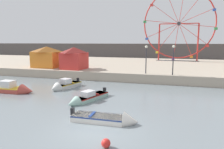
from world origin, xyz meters
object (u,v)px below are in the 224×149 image
object	(u,v)px
ferris_wheel_red_frame	(179,25)
carnival_booth_red_striped	(74,58)
mooring_buoy_orange	(106,143)
promenade_lamp_near	(146,55)
motorboat_faded_red	(11,89)
motorboat_white_red_stripe	(110,119)
carnival_booth_orange_canopy	(47,56)
motorboat_pale_grey	(64,86)
promenade_lamp_far	(173,55)
motorboat_seafoam	(86,98)

from	to	relation	value
ferris_wheel_red_frame	carnival_booth_red_striped	bearing A→B (deg)	-127.97
mooring_buoy_orange	promenade_lamp_near	bearing A→B (deg)	91.81
motorboat_faded_red	motorboat_white_red_stripe	world-z (taller)	motorboat_faded_red
motorboat_faded_red	carnival_booth_orange_canopy	bearing A→B (deg)	104.37
motorboat_faded_red	carnival_booth_red_striped	xyz separation A→B (m)	(1.67, 10.35, 2.38)
carnival_booth_red_striped	mooring_buoy_orange	bearing A→B (deg)	-55.85
motorboat_pale_grey	promenade_lamp_far	distance (m)	12.69
promenade_lamp_far	mooring_buoy_orange	bearing A→B (deg)	-99.03
motorboat_seafoam	motorboat_pale_grey	distance (m)	5.67
motorboat_faded_red	mooring_buoy_orange	distance (m)	14.71
ferris_wheel_red_frame	carnival_booth_red_striped	world-z (taller)	ferris_wheel_red_frame
motorboat_white_red_stripe	motorboat_pale_grey	bearing A→B (deg)	132.30
carnival_booth_orange_canopy	carnival_booth_red_striped	world-z (taller)	carnival_booth_orange_canopy
promenade_lamp_near	mooring_buoy_orange	size ratio (longest dim) A/B	7.67
motorboat_seafoam	carnival_booth_orange_canopy	bearing A→B (deg)	-118.31
motorboat_seafoam	motorboat_pale_grey	bearing A→B (deg)	-114.74
motorboat_pale_grey	carnival_booth_orange_canopy	xyz separation A→B (m)	(-7.32, 7.97, 2.42)
carnival_booth_red_striped	mooring_buoy_orange	world-z (taller)	carnival_booth_red_striped
motorboat_pale_grey	promenade_lamp_near	distance (m)	10.24
motorboat_seafoam	mooring_buoy_orange	distance (m)	8.06
motorboat_seafoam	motorboat_white_red_stripe	bearing A→B (deg)	58.05
motorboat_pale_grey	carnival_booth_red_striped	world-z (taller)	carnival_booth_red_striped
ferris_wheel_red_frame	mooring_buoy_orange	world-z (taller)	ferris_wheel_red_frame
motorboat_faded_red	carnival_booth_red_striped	bearing A→B (deg)	79.21
motorboat_faded_red	motorboat_white_red_stripe	distance (m)	12.66
motorboat_pale_grey	ferris_wheel_red_frame	world-z (taller)	ferris_wheel_red_frame
carnival_booth_orange_canopy	motorboat_seafoam	bearing A→B (deg)	-45.39
motorboat_seafoam	motorboat_pale_grey	size ratio (longest dim) A/B	1.11
carnival_booth_red_striped	promenade_lamp_near	xyz separation A→B (m)	(10.32, -1.48, 0.65)
ferris_wheel_red_frame	carnival_booth_orange_canopy	xyz separation A→B (m)	(-18.72, -17.23, -5.52)
promenade_lamp_near	mooring_buoy_orange	bearing A→B (deg)	-88.19
promenade_lamp_far	motorboat_seafoam	bearing A→B (deg)	-125.37
promenade_lamp_near	mooring_buoy_orange	world-z (taller)	promenade_lamp_near
motorboat_pale_grey	promenade_lamp_far	world-z (taller)	promenade_lamp_far
ferris_wheel_red_frame	mooring_buoy_orange	bearing A→B (deg)	-94.89
motorboat_white_red_stripe	carnival_booth_red_striped	xyz separation A→B (m)	(-10.09, 15.05, 2.51)
motorboat_white_red_stripe	ferris_wheel_red_frame	world-z (taller)	ferris_wheel_red_frame
promenade_lamp_near	promenade_lamp_far	distance (m)	3.14
motorboat_faded_red	motorboat_pale_grey	xyz separation A→B (m)	(4.18, 2.98, -0.01)
promenade_lamp_near	ferris_wheel_red_frame	bearing A→B (deg)	79.45
carnival_booth_orange_canopy	mooring_buoy_orange	distance (m)	24.51
promenade_lamp_near	promenade_lamp_far	bearing A→B (deg)	-4.02
motorboat_pale_grey	carnival_booth_orange_canopy	world-z (taller)	carnival_booth_orange_canopy
motorboat_faded_red	mooring_buoy_orange	xyz separation A→B (m)	(12.51, -7.75, -0.12)
motorboat_seafoam	mooring_buoy_orange	xyz separation A→B (m)	(4.11, -6.94, -0.04)
motorboat_pale_grey	promenade_lamp_far	xyz separation A→B (m)	(10.93, 5.67, 3.08)
motorboat_white_red_stripe	carnival_booth_red_striped	world-z (taller)	carnival_booth_red_striped
motorboat_faded_red	motorboat_pale_grey	world-z (taller)	motorboat_faded_red
carnival_booth_red_striped	promenade_lamp_far	bearing A→B (deg)	-3.97
mooring_buoy_orange	ferris_wheel_red_frame	bearing A→B (deg)	85.11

